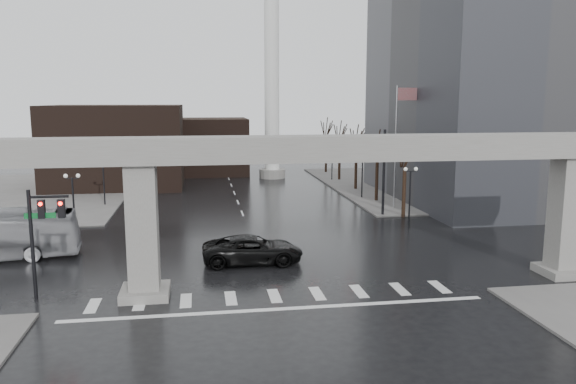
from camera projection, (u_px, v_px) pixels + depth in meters
name	position (u px, v px, depth m)	size (l,w,h in m)	color
ground	(272.00, 290.00, 31.80)	(160.00, 160.00, 0.00)	black
sidewalk_ne	(439.00, 184.00, 70.89)	(28.00, 36.00, 0.15)	slate
sidewalk_nw	(1.00, 195.00, 62.86)	(28.00, 36.00, 0.15)	slate
elevated_guideway	(294.00, 169.00, 30.88)	(48.00, 2.60, 8.70)	gray
building_far_left	(117.00, 146.00, 69.76)	(16.00, 14.00, 10.00)	black
building_far_mid	(212.00, 146.00, 81.52)	(10.00, 10.00, 8.00)	black
smokestack	(272.00, 79.00, 75.39)	(3.60, 3.60, 30.00)	white
signal_mast_arm	(344.00, 154.00, 50.57)	(12.12, 0.43, 8.00)	black
signal_left_pole	(42.00, 225.00, 29.74)	(2.30, 0.30, 6.00)	black
flagpole_assembly	(399.00, 132.00, 54.38)	(2.06, 0.12, 12.00)	silver
lamp_right_0	(410.00, 187.00, 46.97)	(1.22, 0.32, 5.11)	black
lamp_right_1	(362.00, 167.00, 60.61)	(1.22, 0.32, 5.11)	black
lamp_right_2	(332.00, 155.00, 74.26)	(1.22, 0.32, 5.11)	black
lamp_left_0	(73.00, 195.00, 42.80)	(1.22, 0.32, 5.11)	black
lamp_left_1	(103.00, 172.00, 56.44)	(1.22, 0.32, 5.11)	black
lamp_left_2	(122.00, 158.00, 70.08)	(1.22, 0.32, 5.11)	black
tree_right_0	(404.00, 187.00, 51.15)	(1.09, 1.58, 7.50)	black
tree_right_1	(377.00, 175.00, 58.94)	(1.09, 1.61, 7.67)	black
tree_right_2	(356.00, 166.00, 66.73)	(1.10, 1.63, 7.85)	black
tree_right_3	(340.00, 158.00, 74.51)	(1.11, 1.66, 8.02)	black
tree_right_4	(326.00, 152.00, 82.30)	(1.12, 1.69, 8.19)	black
pickup_truck	(253.00, 250.00, 36.88)	(3.03, 6.57, 1.83)	black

